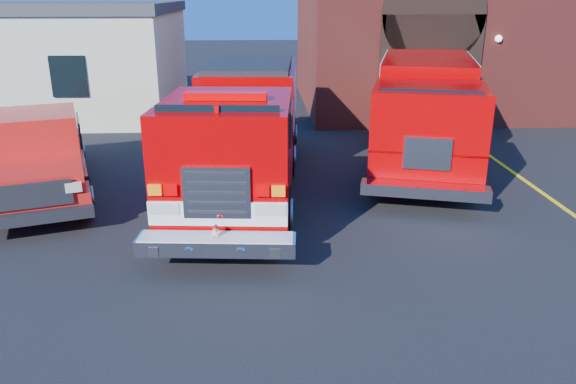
{
  "coord_description": "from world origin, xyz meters",
  "views": [
    {
      "loc": [
        -0.48,
        -10.74,
        4.7
      ],
      "look_at": [
        0.0,
        -1.2,
        1.3
      ],
      "focal_mm": 35.0,
      "sensor_mm": 36.0,
      "label": 1
    }
  ],
  "objects_px": {
    "fire_station": "(481,4)",
    "fire_engine": "(243,129)",
    "pickup_truck": "(35,155)",
    "side_building": "(49,58)",
    "secondary_truck": "(425,108)"
  },
  "relations": [
    {
      "from": "fire_station",
      "to": "secondary_truck",
      "type": "bearing_deg",
      "value": -117.91
    },
    {
      "from": "side_building",
      "to": "secondary_truck",
      "type": "height_order",
      "value": "side_building"
    },
    {
      "from": "side_building",
      "to": "fire_engine",
      "type": "bearing_deg",
      "value": -51.27
    },
    {
      "from": "side_building",
      "to": "pickup_truck",
      "type": "bearing_deg",
      "value": -73.63
    },
    {
      "from": "fire_engine",
      "to": "pickup_truck",
      "type": "distance_m",
      "value": 5.1
    },
    {
      "from": "fire_station",
      "to": "fire_engine",
      "type": "distance_m",
      "value": 15.11
    },
    {
      "from": "pickup_truck",
      "to": "fire_engine",
      "type": "bearing_deg",
      "value": 2.16
    },
    {
      "from": "fire_station",
      "to": "fire_engine",
      "type": "bearing_deg",
      "value": -131.79
    },
    {
      "from": "side_building",
      "to": "fire_engine",
      "type": "distance_m",
      "value": 12.95
    },
    {
      "from": "side_building",
      "to": "fire_station",
      "type": "bearing_deg",
      "value": 3.14
    },
    {
      "from": "side_building",
      "to": "secondary_truck",
      "type": "relative_size",
      "value": 1.11
    },
    {
      "from": "fire_engine",
      "to": "pickup_truck",
      "type": "bearing_deg",
      "value": -177.84
    },
    {
      "from": "pickup_truck",
      "to": "secondary_truck",
      "type": "distance_m",
      "value": 10.57
    },
    {
      "from": "fire_station",
      "to": "side_building",
      "type": "distance_m",
      "value": 18.13
    },
    {
      "from": "pickup_truck",
      "to": "side_building",
      "type": "bearing_deg",
      "value": 106.37
    }
  ]
}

